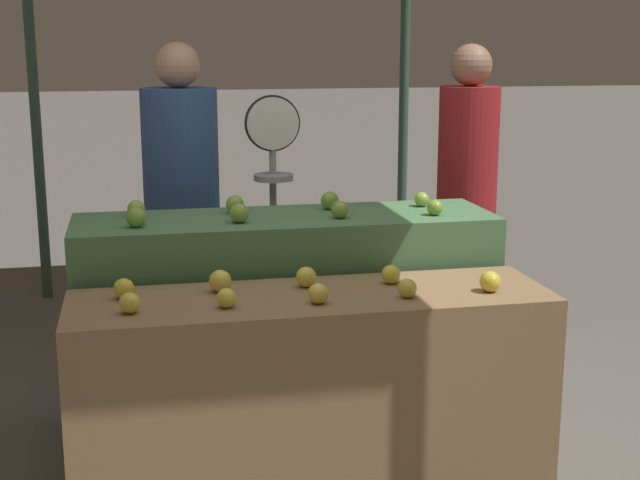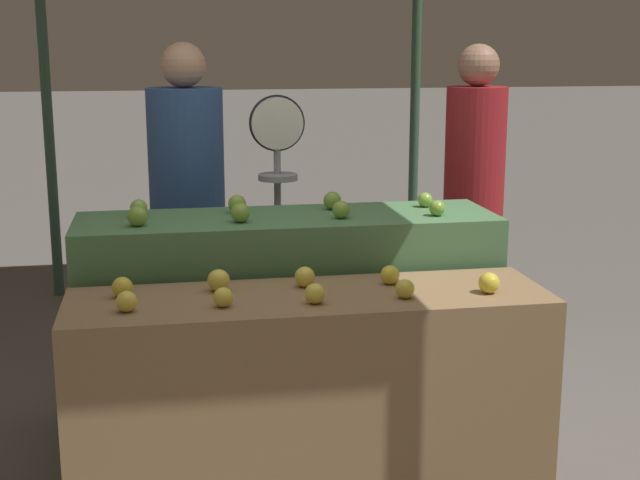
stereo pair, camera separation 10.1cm
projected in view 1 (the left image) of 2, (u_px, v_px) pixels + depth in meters
display_counter_front at (312, 391)px, 3.56m from camera, size 1.89×0.55×0.79m
display_counter_back at (287, 322)px, 4.11m from camera, size 1.89×0.55×0.99m
apple_front_0 at (130, 303)px, 3.23m from camera, size 0.08×0.08×0.08m
apple_front_1 at (226, 298)px, 3.30m from camera, size 0.07×0.07×0.07m
apple_front_2 at (318, 294)px, 3.35m from camera, size 0.08×0.08×0.08m
apple_front_3 at (407, 288)px, 3.43m from camera, size 0.08×0.08×0.08m
apple_front_4 at (490, 282)px, 3.51m from camera, size 0.08×0.08×0.08m
apple_front_5 at (124, 289)px, 3.41m from camera, size 0.08×0.08×0.08m
apple_front_6 at (220, 281)px, 3.50m from camera, size 0.09×0.09×0.09m
apple_front_7 at (306, 277)px, 3.57m from camera, size 0.08×0.08×0.08m
apple_front_8 at (391, 274)px, 3.63m from camera, size 0.08×0.08×0.08m
apple_back_0 at (136, 217)px, 3.75m from camera, size 0.09×0.09×0.09m
apple_back_1 at (239, 213)px, 3.84m from camera, size 0.09×0.09×0.09m
apple_back_2 at (340, 210)px, 3.94m from camera, size 0.08×0.08×0.08m
apple_back_3 at (435, 207)px, 4.01m from camera, size 0.07×0.07×0.07m
apple_back_4 at (136, 209)px, 3.96m from camera, size 0.08×0.08×0.08m
apple_back_5 at (235, 204)px, 4.06m from camera, size 0.08×0.08×0.08m
apple_back_6 at (330, 201)px, 4.15m from camera, size 0.08×0.08×0.08m
apple_back_7 at (422, 199)px, 4.22m from camera, size 0.07×0.07×0.07m
produce_scale at (273, 177)px, 4.50m from camera, size 0.28×0.20×1.50m
person_vendor_at_scale at (182, 189)px, 4.64m from camera, size 0.46×0.46×1.76m
person_customer_left at (467, 176)px, 4.98m from camera, size 0.34×0.34×1.75m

